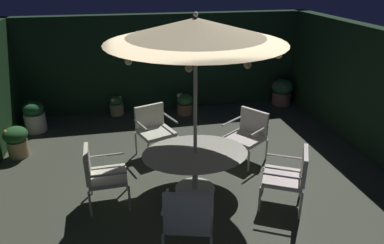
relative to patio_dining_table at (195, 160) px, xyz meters
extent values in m
cube|color=#3C4032|center=(0.05, 0.09, -0.57)|extent=(7.48, 7.97, 0.02)
cube|color=black|center=(0.05, 3.93, 0.62)|extent=(7.48, 0.30, 2.36)
cylinder|color=silver|center=(0.00, 0.00, -0.55)|extent=(0.66, 0.66, 0.03)
cylinder|color=silver|center=(0.00, 0.00, -0.22)|extent=(0.09, 0.09, 0.67)
ellipsoid|color=#B3B19F|center=(0.00, 0.00, 0.13)|extent=(1.68, 1.31, 0.03)
cylinder|color=beige|center=(0.00, 0.00, 0.71)|extent=(0.06, 0.06, 2.54)
cone|color=#D3BC8D|center=(0.00, 0.00, 2.03)|extent=(2.54, 2.54, 0.33)
sphere|color=beige|center=(0.00, 0.00, 2.23)|extent=(0.07, 0.07, 0.07)
sphere|color=#F9DB8C|center=(1.16, -0.01, 1.80)|extent=(0.09, 0.09, 0.09)
sphere|color=#F9DB8C|center=(0.91, 0.73, 1.80)|extent=(0.09, 0.09, 0.09)
sphere|color=#F9DB8C|center=(0.37, 1.10, 1.80)|extent=(0.09, 0.09, 0.09)
sphere|color=#F9DB8C|center=(-0.34, 1.11, 1.80)|extent=(0.09, 0.09, 0.09)
sphere|color=#F9DB8C|center=(-0.91, 0.72, 1.80)|extent=(0.09, 0.09, 0.09)
sphere|color=#F9DB8C|center=(-1.16, 0.00, 1.80)|extent=(0.09, 0.09, 0.09)
sphere|color=#F9DB8C|center=(-0.95, -0.67, 1.80)|extent=(0.09, 0.09, 0.09)
sphere|color=#F9DB8C|center=(-0.32, -1.12, 1.80)|extent=(0.09, 0.09, 0.09)
sphere|color=#F9DB8C|center=(0.36, -1.10, 1.80)|extent=(0.09, 0.09, 0.09)
sphere|color=#F9DB8C|center=(0.91, -0.72, 1.80)|extent=(0.09, 0.09, 0.09)
cylinder|color=silver|center=(-0.57, -0.98, -0.33)|extent=(0.04, 0.04, 0.46)
cylinder|color=silver|center=(-0.02, -1.13, -0.33)|extent=(0.04, 0.04, 0.46)
cube|color=silver|center=(-0.37, -1.32, -0.07)|extent=(0.68, 0.66, 0.07)
cube|color=silver|center=(-0.44, -1.57, 0.23)|extent=(0.54, 0.21, 0.52)
cylinder|color=silver|center=(-0.64, -1.24, 0.18)|extent=(0.17, 0.51, 0.04)
cylinder|color=silver|center=(-0.09, -1.39, 0.18)|extent=(0.17, 0.51, 0.04)
cylinder|color=silver|center=(0.81, -0.76, -0.34)|extent=(0.04, 0.04, 0.43)
cylinder|color=silver|center=(1.09, -0.25, -0.34)|extent=(0.04, 0.04, 0.43)
cylinder|color=silver|center=(1.33, -1.03, -0.34)|extent=(0.04, 0.04, 0.43)
cylinder|color=silver|center=(1.60, -0.52, -0.34)|extent=(0.04, 0.04, 0.43)
cube|color=silver|center=(1.21, -0.64, -0.09)|extent=(0.77, 0.77, 0.07)
cube|color=silver|center=(1.46, -0.77, 0.17)|extent=(0.31, 0.52, 0.45)
cylinder|color=silver|center=(1.07, -0.90, 0.11)|extent=(0.51, 0.29, 0.04)
cylinder|color=silver|center=(1.34, -0.38, 0.11)|extent=(0.51, 0.29, 0.04)
cylinder|color=silver|center=(1.05, 0.37, -0.35)|extent=(0.04, 0.04, 0.42)
cylinder|color=silver|center=(0.69, 0.88, -0.35)|extent=(0.04, 0.04, 0.42)
cylinder|color=silver|center=(1.53, 0.71, -0.35)|extent=(0.04, 0.04, 0.42)
cylinder|color=silver|center=(1.17, 1.22, -0.35)|extent=(0.04, 0.04, 0.42)
cube|color=silver|center=(1.11, 0.80, -0.11)|extent=(0.82, 0.83, 0.07)
cube|color=silver|center=(1.34, 0.96, 0.15)|extent=(0.39, 0.52, 0.45)
cylinder|color=silver|center=(1.29, 0.54, 0.15)|extent=(0.48, 0.36, 0.04)
cylinder|color=silver|center=(0.93, 1.05, 0.15)|extent=(0.48, 0.36, 0.04)
cylinder|color=beige|center=(-0.09, 1.12, -0.33)|extent=(0.04, 0.04, 0.46)
cylinder|color=beige|center=(-0.67, 0.91, -0.33)|extent=(0.04, 0.04, 0.46)
cylinder|color=beige|center=(-0.29, 1.66, -0.33)|extent=(0.04, 0.04, 0.46)
cylinder|color=beige|center=(-0.87, 1.44, -0.33)|extent=(0.04, 0.04, 0.46)
cube|color=silver|center=(-0.48, 1.28, -0.07)|extent=(0.76, 0.73, 0.07)
cube|color=silver|center=(-0.57, 1.54, 0.19)|extent=(0.57, 0.26, 0.44)
cylinder|color=beige|center=(-0.19, 1.39, 0.17)|extent=(0.22, 0.52, 0.04)
cylinder|color=beige|center=(-0.77, 1.17, 0.17)|extent=(0.22, 0.52, 0.04)
cylinder|color=beige|center=(-1.10, 0.25, -0.35)|extent=(0.04, 0.04, 0.43)
cylinder|color=beige|center=(-1.07, -0.34, -0.35)|extent=(0.04, 0.04, 0.43)
cylinder|color=beige|center=(-1.66, 0.22, -0.35)|extent=(0.04, 0.04, 0.43)
cylinder|color=beige|center=(-1.64, -0.36, -0.35)|extent=(0.04, 0.04, 0.43)
cube|color=beige|center=(-1.37, -0.06, -0.10)|extent=(0.58, 0.59, 0.07)
cube|color=beige|center=(-1.64, -0.07, 0.16)|extent=(0.08, 0.56, 0.45)
cylinder|color=beige|center=(-1.38, 0.23, 0.11)|extent=(0.54, 0.06, 0.04)
cylinder|color=beige|center=(-1.35, -0.35, 0.11)|extent=(0.54, 0.06, 0.04)
cylinder|color=#8C6252|center=(3.10, 3.47, -0.39)|extent=(0.48, 0.48, 0.33)
ellipsoid|color=#2C613D|center=(3.10, 3.47, -0.07)|extent=(0.56, 0.56, 0.39)
sphere|color=red|center=(3.27, 3.46, 0.00)|extent=(0.10, 0.10, 0.10)
sphere|color=#D2363C|center=(3.12, 3.70, 0.04)|extent=(0.09, 0.09, 0.09)
sphere|color=red|center=(2.88, 3.43, 0.05)|extent=(0.07, 0.07, 0.07)
sphere|color=red|center=(3.04, 3.24, 0.00)|extent=(0.08, 0.08, 0.08)
cylinder|color=silver|center=(-2.99, 2.97, -0.35)|extent=(0.45, 0.45, 0.42)
ellipsoid|color=#1E522F|center=(-2.99, 2.97, -0.02)|extent=(0.43, 0.43, 0.30)
sphere|color=silver|center=(-2.88, 2.98, -0.01)|extent=(0.07, 0.07, 0.07)
sphere|color=silver|center=(-3.07, 3.11, 0.07)|extent=(0.06, 0.06, 0.06)
sphere|color=beige|center=(-3.05, 2.86, 0.03)|extent=(0.07, 0.07, 0.07)
cylinder|color=tan|center=(-3.10, 1.81, -0.39)|extent=(0.37, 0.37, 0.33)
ellipsoid|color=#245327|center=(-3.10, 1.81, -0.10)|extent=(0.45, 0.45, 0.31)
sphere|color=orange|center=(-2.94, 1.85, -0.07)|extent=(0.06, 0.06, 0.06)
sphere|color=orange|center=(-3.07, 1.93, -0.03)|extent=(0.07, 0.07, 0.07)
sphere|color=orange|center=(-3.27, 1.87, -0.06)|extent=(0.10, 0.10, 0.10)
sphere|color=orange|center=(-3.23, 1.74, -0.01)|extent=(0.08, 0.08, 0.08)
sphere|color=orange|center=(-3.08, 1.65, -0.09)|extent=(0.11, 0.11, 0.11)
cylinder|color=tan|center=(-1.21, 3.61, -0.42)|extent=(0.34, 0.34, 0.27)
ellipsoid|color=#33663D|center=(-1.21, 3.61, -0.20)|extent=(0.31, 0.31, 0.22)
sphere|color=yellow|center=(-1.11, 3.64, -0.14)|extent=(0.09, 0.09, 0.09)
sphere|color=#E2C455|center=(-1.26, 3.72, -0.16)|extent=(0.09, 0.09, 0.09)
sphere|color=#E2C84A|center=(-1.28, 3.51, -0.14)|extent=(0.09, 0.09, 0.09)
cylinder|color=#8C6147|center=(0.45, 3.30, -0.42)|extent=(0.39, 0.39, 0.27)
ellipsoid|color=#326132|center=(0.45, 3.30, -0.18)|extent=(0.40, 0.40, 0.28)
sphere|color=silver|center=(0.59, 3.30, -0.18)|extent=(0.10, 0.10, 0.10)
sphere|color=beige|center=(0.53, 3.44, -0.12)|extent=(0.09, 0.09, 0.09)
sphere|color=silver|center=(0.38, 3.45, -0.10)|extent=(0.09, 0.09, 0.09)
sphere|color=silver|center=(0.31, 3.34, -0.08)|extent=(0.11, 0.11, 0.11)
sphere|color=silver|center=(0.38, 3.24, -0.10)|extent=(0.06, 0.06, 0.06)
sphere|color=silver|center=(0.48, 3.20, -0.13)|extent=(0.10, 0.10, 0.10)
camera|label=1|loc=(-1.05, -4.84, 2.81)|focal=33.41mm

